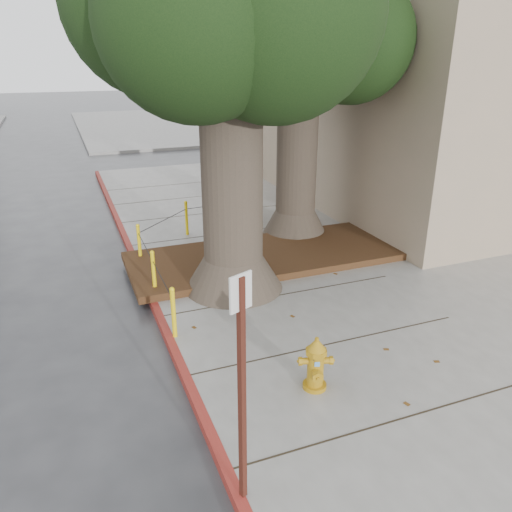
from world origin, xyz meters
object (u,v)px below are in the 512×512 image
(fire_hydrant, at_px, (316,364))
(car_red, at_px, (276,135))
(car_silver, at_px, (250,138))
(signpost, at_px, (242,381))

(fire_hydrant, distance_m, car_red, 21.66)
(fire_hydrant, relative_size, car_silver, 0.21)
(car_silver, bearing_deg, fire_hydrant, 163.89)
(signpost, height_order, car_silver, signpost)
(fire_hydrant, xyz_separation_m, car_silver, (6.28, 19.20, 0.11))
(car_silver, bearing_deg, signpost, 161.01)
(car_red, bearing_deg, signpost, 160.93)
(signpost, xyz_separation_m, car_silver, (7.92, 20.63, -1.00))
(car_red, bearing_deg, fire_hydrant, 163.30)
(signpost, relative_size, car_red, 0.74)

